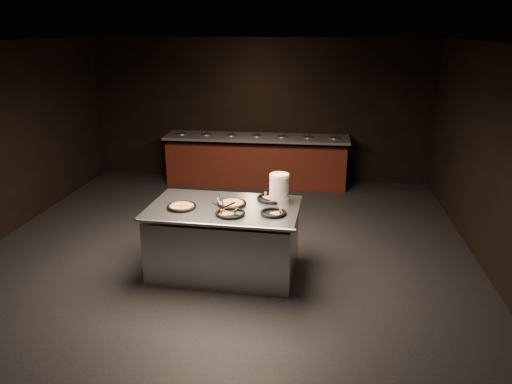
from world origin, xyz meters
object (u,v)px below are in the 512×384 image
Objects in this scene: pan_veggie_whole at (182,206)px; serving_counter at (224,241)px; plate_stack at (279,188)px; pan_cheese_whole at (232,203)px.

serving_counter is at bearing 13.01° from pan_veggie_whole.
pan_veggie_whole is at bearing -161.06° from plate_stack.
pan_cheese_whole is (0.61, 0.20, 0.00)m from pan_veggie_whole.
serving_counter is 5.30× the size of plate_stack.
plate_stack is (0.68, 0.29, 0.66)m from serving_counter.
plate_stack reaches higher than pan_veggie_whole.
pan_veggie_whole is (-1.20, -0.41, -0.16)m from plate_stack.
serving_counter is 0.51m from pan_cheese_whole.
plate_stack is at bearing 20.06° from pan_cheese_whole.
plate_stack reaches higher than serving_counter.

